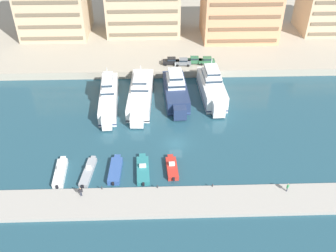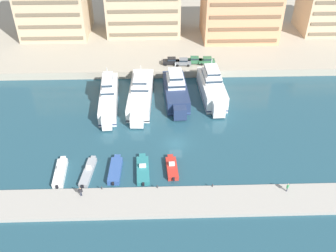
% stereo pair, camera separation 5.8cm
% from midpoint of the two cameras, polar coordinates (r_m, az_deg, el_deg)
% --- Properties ---
extents(ground_plane, '(400.00, 400.00, 0.00)m').
position_cam_midpoint_polar(ground_plane, '(72.43, 1.23, -2.73)').
color(ground_plane, '#234C5B').
extents(quay_promenade, '(180.00, 70.00, 1.89)m').
position_cam_midpoint_polar(quay_promenade, '(125.74, -0.14, 15.38)').
color(quay_promenade, '#ADA38E').
rests_on(quay_promenade, ground).
extents(pier_dock, '(120.00, 6.32, 0.59)m').
position_cam_midpoint_polar(pier_dock, '(61.16, 1.92, -11.46)').
color(pier_dock, '#A8A399').
rests_on(pier_dock, ground).
extents(yacht_white_far_left, '(4.66, 20.27, 7.85)m').
position_cam_midpoint_polar(yacht_white_far_left, '(83.82, -9.02, 4.56)').
color(yacht_white_far_left, white).
rests_on(yacht_white_far_left, ground).
extents(yacht_white_left, '(5.83, 21.88, 7.31)m').
position_cam_midpoint_polar(yacht_white_left, '(84.68, -4.16, 5.15)').
color(yacht_white_left, white).
rests_on(yacht_white_left, ground).
extents(yacht_navy_mid_left, '(5.76, 18.22, 7.77)m').
position_cam_midpoint_polar(yacht_navy_mid_left, '(85.14, 1.23, 5.53)').
color(yacht_navy_mid_left, navy).
rests_on(yacht_navy_mid_left, ground).
extents(yacht_white_center_left, '(5.51, 18.18, 8.39)m').
position_cam_midpoint_polar(yacht_white_center_left, '(86.13, 6.74, 5.91)').
color(yacht_white_center_left, white).
rests_on(yacht_white_center_left, ground).
extents(motorboat_white_far_left, '(2.15, 7.74, 1.45)m').
position_cam_midpoint_polar(motorboat_white_far_left, '(68.26, -16.05, -6.79)').
color(motorboat_white_far_left, white).
rests_on(motorboat_white_far_left, ground).
extents(motorboat_grey_left, '(2.30, 7.87, 1.31)m').
position_cam_midpoint_polar(motorboat_grey_left, '(67.36, -12.03, -6.81)').
color(motorboat_grey_left, '#9EA3A8').
rests_on(motorboat_grey_left, ground).
extents(motorboat_blue_mid_left, '(2.22, 7.42, 0.96)m').
position_cam_midpoint_polar(motorboat_blue_mid_left, '(66.73, -8.00, -6.66)').
color(motorboat_blue_mid_left, '#33569E').
rests_on(motorboat_blue_mid_left, ground).
extents(motorboat_teal_center_left, '(2.48, 7.91, 1.37)m').
position_cam_midpoint_polar(motorboat_teal_center_left, '(66.38, -3.83, -6.64)').
color(motorboat_teal_center_left, teal).
rests_on(motorboat_teal_center_left, ground).
extents(motorboat_red_center, '(2.17, 6.44, 1.50)m').
position_cam_midpoint_polar(motorboat_red_center, '(66.53, 0.62, -6.36)').
color(motorboat_red_center, red).
rests_on(motorboat_red_center, ground).
extents(car_black_far_left, '(4.13, 1.98, 1.80)m').
position_cam_midpoint_polar(car_black_far_left, '(96.38, 0.51, 9.90)').
color(car_black_far_left, black).
rests_on(car_black_far_left, quay_promenade).
extents(car_grey_left, '(4.16, 2.04, 1.80)m').
position_cam_midpoint_polar(car_grey_left, '(96.00, 2.33, 9.76)').
color(car_grey_left, slate).
rests_on(car_grey_left, quay_promenade).
extents(car_green_mid_left, '(4.14, 2.00, 1.80)m').
position_cam_midpoint_polar(car_green_mid_left, '(97.04, 4.03, 10.00)').
color(car_green_mid_left, '#2D6642').
rests_on(car_green_mid_left, quay_promenade).
extents(car_green_center_left, '(4.10, 1.93, 1.80)m').
position_cam_midpoint_polar(car_green_center_left, '(97.14, 5.96, 9.92)').
color(car_green_center_left, '#2D6642').
rests_on(car_green_center_left, quay_promenade).
extents(apartment_block_mid_left, '(21.23, 15.76, 19.22)m').
position_cam_midpoint_polar(apartment_block_mid_left, '(112.64, 10.95, 17.45)').
color(apartment_block_mid_left, tan).
rests_on(apartment_block_mid_left, quay_promenade).
extents(apartment_block_center_left, '(18.59, 13.82, 17.50)m').
position_cam_midpoint_polar(apartment_block_center_left, '(125.08, 23.97, 16.57)').
color(apartment_block_center_left, '#C6AD89').
rests_on(apartment_block_center_left, quay_promenade).
extents(pedestrian_near_edge, '(0.52, 0.48, 1.70)m').
position_cam_midpoint_polar(pedestrian_near_edge, '(64.61, 17.81, -8.81)').
color(pedestrian_near_edge, '#4C515B').
rests_on(pedestrian_near_edge, pier_dock).
extents(pedestrian_mid_deck, '(0.68, 0.30, 1.77)m').
position_cam_midpoint_polar(pedestrian_mid_deck, '(62.46, -13.16, -9.63)').
color(pedestrian_mid_deck, '#282D3D').
rests_on(pedestrian_mid_deck, pier_dock).
extents(bollard_west, '(0.20, 0.20, 0.61)m').
position_cam_midpoint_polar(bollard_west, '(63.36, -10.04, -9.23)').
color(bollard_west, '#2D2D33').
rests_on(bollard_west, pier_dock).
extents(bollard_west_mid, '(0.20, 0.20, 0.61)m').
position_cam_midpoint_polar(bollard_west_mid, '(62.63, -1.61, -9.19)').
color(bollard_west_mid, '#2D2D33').
rests_on(bollard_west_mid, pier_dock).
extents(bollard_east_mid, '(0.20, 0.20, 0.61)m').
position_cam_midpoint_polar(bollard_east_mid, '(63.24, 6.82, -8.95)').
color(bollard_east_mid, '#2D2D33').
rests_on(bollard_east_mid, pier_dock).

